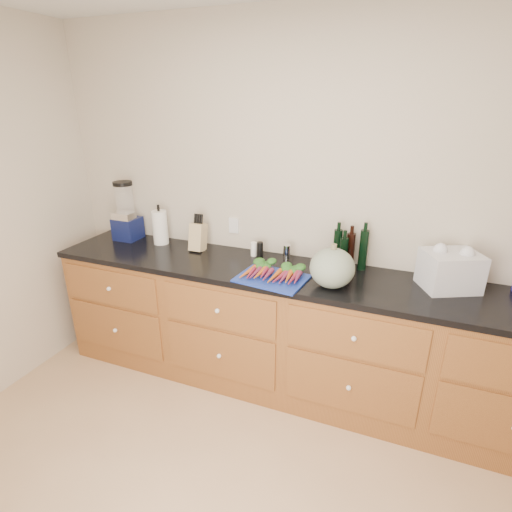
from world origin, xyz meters
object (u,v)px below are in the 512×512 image
at_px(squash, 332,268).
at_px(tomato_box, 323,262).
at_px(paper_towel, 160,227).
at_px(blender_appliance, 126,215).
at_px(knife_block, 198,237).
at_px(cutting_board, 272,278).
at_px(carrots, 274,272).

distance_m(squash, tomato_box, 0.33).
xyz_separation_m(squash, paper_towel, (-1.45, 0.29, 0.01)).
distance_m(blender_appliance, knife_block, 0.68).
distance_m(squash, paper_towel, 1.47).
bearing_deg(knife_block, cutting_board, -22.86).
xyz_separation_m(cutting_board, paper_towel, (-1.07, 0.32, 0.13)).
bearing_deg(blender_appliance, squash, -9.09).
relative_size(squash, knife_block, 1.32).
distance_m(carrots, blender_appliance, 1.43).
bearing_deg(cutting_board, carrots, 90.00).
xyz_separation_m(cutting_board, carrots, (-0.00, 0.04, 0.03)).
bearing_deg(paper_towel, carrots, -14.90).
distance_m(paper_towel, tomato_box, 1.33).
bearing_deg(paper_towel, cutting_board, -16.70).
height_order(squash, blender_appliance, blender_appliance).
relative_size(cutting_board, paper_towel, 1.61).
relative_size(cutting_board, blender_appliance, 0.91).
xyz_separation_m(carrots, tomato_box, (0.26, 0.29, 0.00)).
height_order(carrots, blender_appliance, blender_appliance).
bearing_deg(squash, blender_appliance, 170.91).
height_order(cutting_board, paper_towel, paper_towel).
bearing_deg(tomato_box, cutting_board, -128.10).
xyz_separation_m(carrots, squash, (0.38, -0.00, 0.09)).
xyz_separation_m(paper_towel, knife_block, (0.35, -0.02, -0.03)).
bearing_deg(paper_towel, tomato_box, 0.43).
height_order(paper_towel, knife_block, paper_towel).
height_order(carrots, knife_block, knife_block).
xyz_separation_m(blender_appliance, knife_block, (0.68, -0.02, -0.10)).
distance_m(squash, blender_appliance, 1.79).
distance_m(carrots, tomato_box, 0.39).
distance_m(knife_block, tomato_box, 0.97).
xyz_separation_m(cutting_board, knife_block, (-0.71, 0.30, 0.10)).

